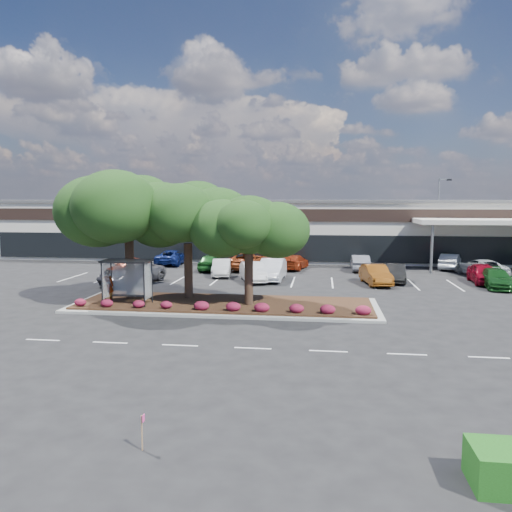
# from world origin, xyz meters

# --- Properties ---
(ground) EXTENTS (160.00, 160.00, 0.00)m
(ground) POSITION_xyz_m (0.00, 0.00, 0.00)
(ground) COLOR black
(ground) RESTS_ON ground
(retail_store) EXTENTS (80.40, 25.20, 6.25)m
(retail_store) POSITION_xyz_m (0.06, 33.91, 3.15)
(retail_store) COLOR silver
(retail_store) RESTS_ON ground
(landscape_island) EXTENTS (18.00, 6.00, 0.26)m
(landscape_island) POSITION_xyz_m (-2.00, 4.00, 0.12)
(landscape_island) COLOR gray
(landscape_island) RESTS_ON ground
(lane_markings) EXTENTS (33.12, 20.06, 0.01)m
(lane_markings) POSITION_xyz_m (-0.14, 10.42, 0.01)
(lane_markings) COLOR silver
(lane_markings) RESTS_ON ground
(shrub_row) EXTENTS (17.00, 0.80, 0.50)m
(shrub_row) POSITION_xyz_m (-2.00, 1.90, 0.51)
(shrub_row) COLOR maroon
(shrub_row) RESTS_ON landscape_island
(bus_shelter) EXTENTS (2.75, 1.55, 2.59)m
(bus_shelter) POSITION_xyz_m (-7.50, 2.95, 2.31)
(bus_shelter) COLOR black
(bus_shelter) RESTS_ON landscape_island
(island_tree_west) EXTENTS (7.20, 7.20, 7.89)m
(island_tree_west) POSITION_xyz_m (-8.00, 4.50, 4.21)
(island_tree_west) COLOR black
(island_tree_west) RESTS_ON landscape_island
(island_tree_mid) EXTENTS (6.60, 6.60, 7.32)m
(island_tree_mid) POSITION_xyz_m (-4.50, 5.20, 3.92)
(island_tree_mid) COLOR black
(island_tree_mid) RESTS_ON landscape_island
(island_tree_east) EXTENTS (5.80, 5.80, 6.50)m
(island_tree_east) POSITION_xyz_m (-0.50, 3.70, 3.51)
(island_tree_east) COLOR black
(island_tree_east) RESTS_ON landscape_island
(conifer_north_west) EXTENTS (4.40, 4.40, 10.00)m
(conifer_north_west) POSITION_xyz_m (-30.00, 46.00, 5.00)
(conifer_north_west) COLOR black
(conifer_north_west) RESTS_ON ground
(person_waiting) EXTENTS (0.79, 0.59, 1.95)m
(person_waiting) POSITION_xyz_m (-8.92, 3.25, 1.24)
(person_waiting) COLOR #594C47
(person_waiting) RESTS_ON landscape_island
(light_pole) EXTENTS (1.43, 0.58, 8.49)m
(light_pole) POSITION_xyz_m (15.39, 27.98, 3.73)
(light_pole) COLOR gray
(light_pole) RESTS_ON ground
(survey_stake) EXTENTS (0.08, 0.14, 0.95)m
(survey_stake) POSITION_xyz_m (-0.76, -13.00, 0.61)
(survey_stake) COLOR #A37B55
(survey_stake) RESTS_ON ground
(car_0) EXTENTS (4.43, 6.22, 1.57)m
(car_0) POSITION_xyz_m (-10.54, 11.11, 0.79)
(car_0) COLOR #4E4D53
(car_0) RESTS_ON ground
(car_1) EXTENTS (2.82, 4.74, 1.51)m
(car_1) POSITION_xyz_m (-12.36, 14.96, 0.76)
(car_1) COLOR maroon
(car_1) RESTS_ON ground
(car_2) EXTENTS (2.03, 4.33, 1.37)m
(car_2) POSITION_xyz_m (-4.57, 15.81, 0.69)
(car_2) COLOR beige
(car_2) RESTS_ON ground
(car_3) EXTENTS (2.82, 4.78, 1.49)m
(car_3) POSITION_xyz_m (-1.59, 13.30, 0.74)
(car_3) COLOR silver
(car_3) RESTS_ON ground
(car_4) EXTENTS (1.97, 5.15, 1.67)m
(car_4) POSITION_xyz_m (-0.17, 14.11, 0.84)
(car_4) COLOR silver
(car_4) RESTS_ON ground
(car_5) EXTENTS (1.86, 4.28, 1.37)m
(car_5) POSITION_xyz_m (9.31, 14.46, 0.68)
(car_5) COLOR black
(car_5) RESTS_ON ground
(car_6) EXTENTS (2.26, 4.65, 1.47)m
(car_6) POSITION_xyz_m (7.69, 13.18, 0.73)
(car_6) COLOR brown
(car_6) RESTS_ON ground
(car_7) EXTENTS (2.03, 4.50, 1.50)m
(car_7) POSITION_xyz_m (15.81, 14.65, 0.75)
(car_7) COLOR maroon
(car_7) RESTS_ON ground
(car_8) EXTENTS (2.21, 4.76, 1.34)m
(car_8) POSITION_xyz_m (16.13, 12.80, 0.67)
(car_8) COLOR #134216
(car_8) RESTS_ON ground
(car_9) EXTENTS (2.37, 5.10, 1.42)m
(car_9) POSITION_xyz_m (-10.77, 22.30, 0.71)
(car_9) COLOR #0C1955
(car_9) RESTS_ON ground
(car_10) EXTENTS (1.86, 4.39, 1.48)m
(car_10) POSITION_xyz_m (-6.10, 18.82, 0.74)
(car_10) COLOR #19561D
(car_10) RESTS_ON ground
(car_11) EXTENTS (4.09, 6.37, 1.63)m
(car_11) POSITION_xyz_m (-2.76, 19.72, 0.82)
(car_11) COLOR maroon
(car_11) RESTS_ON ground
(car_13) EXTENTS (2.78, 4.89, 1.34)m
(car_13) POSITION_xyz_m (1.21, 20.51, 0.67)
(car_13) COLOR maroon
(car_13) RESTS_ON ground
(car_14) EXTENTS (1.53, 4.34, 1.43)m
(car_14) POSITION_xyz_m (7.07, 20.34, 0.71)
(car_14) COLOR slate
(car_14) RESTS_ON ground
(car_15) EXTENTS (2.92, 4.59, 1.43)m
(car_15) POSITION_xyz_m (15.25, 22.33, 0.71)
(car_15) COLOR #B4BAC1
(car_15) RESTS_ON ground
(car_16) EXTENTS (3.48, 5.52, 1.42)m
(car_16) POSITION_xyz_m (16.77, 18.39, 0.71)
(car_16) COLOR #A7AEB2
(car_16) RESTS_ON ground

